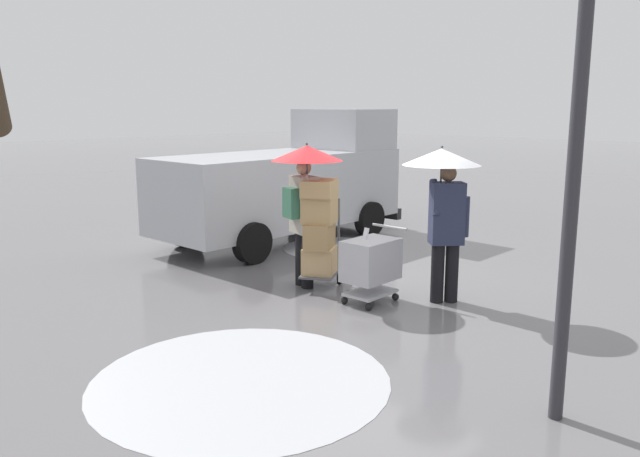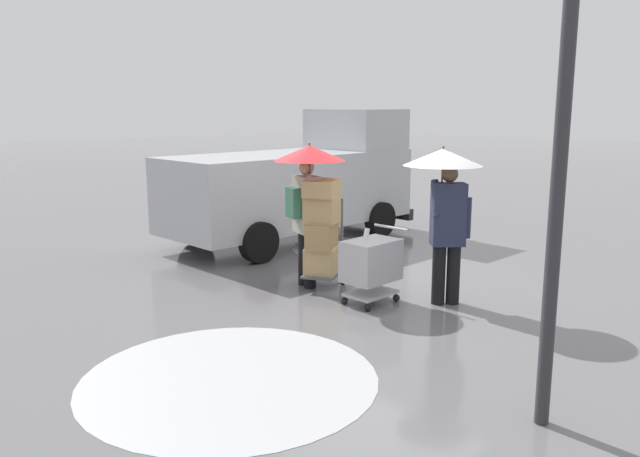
{
  "view_description": "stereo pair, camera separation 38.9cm",
  "coord_description": "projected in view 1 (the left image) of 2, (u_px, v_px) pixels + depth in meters",
  "views": [
    {
      "loc": [
        -5.51,
        7.19,
        2.65
      ],
      "look_at": [
        0.13,
        1.1,
        1.05
      ],
      "focal_mm": 35.47,
      "sensor_mm": 36.0,
      "label": 1
    },
    {
      "loc": [
        -5.79,
        6.92,
        2.65
      ],
      "look_at": [
        0.13,
        1.1,
        1.05
      ],
      "focal_mm": 35.47,
      "sensor_mm": 36.0,
      "label": 2
    }
  ],
  "objects": [
    {
      "name": "ground_plane",
      "position": [
        376.0,
        289.0,
        9.36
      ],
      "size": [
        90.0,
        90.0,
        0.0
      ],
      "primitive_type": "plane",
      "color": "slate"
    },
    {
      "name": "slush_patch_mid_street",
      "position": [
        241.0,
        380.0,
        6.22
      ],
      "size": [
        2.95,
        2.95,
        0.01
      ],
      "primitive_type": "cylinder",
      "color": "silver",
      "rests_on": "ground"
    },
    {
      "name": "slush_patch_far_side",
      "position": [
        336.0,
        248.0,
        12.05
      ],
      "size": [
        2.01,
        2.01,
        0.01
      ],
      "primitive_type": "cylinder",
      "color": "silver",
      "rests_on": "ground"
    },
    {
      "name": "cargo_van_parked_right",
      "position": [
        290.0,
        181.0,
        12.66
      ],
      "size": [
        2.21,
        5.34,
        2.6
      ],
      "color": "#B7BABF",
      "rests_on": "ground"
    },
    {
      "name": "shopping_cart_vendor",
      "position": [
        371.0,
        262.0,
        8.61
      ],
      "size": [
        0.58,
        0.82,
        1.04
      ],
      "color": "#B2B2B7",
      "rests_on": "ground"
    },
    {
      "name": "hand_dolly_boxes",
      "position": [
        320.0,
        228.0,
        9.23
      ],
      "size": [
        0.78,
        0.86,
        1.62
      ],
      "color": "#515156",
      "rests_on": "ground"
    },
    {
      "name": "pedestrian_pink_side",
      "position": [
        305.0,
        183.0,
        9.15
      ],
      "size": [
        1.04,
        1.04,
        2.15
      ],
      "color": "black",
      "rests_on": "ground"
    },
    {
      "name": "pedestrian_black_side",
      "position": [
        444.0,
        188.0,
        8.43
      ],
      "size": [
        1.04,
        1.04,
        2.15
      ],
      "color": "black",
      "rests_on": "ground"
    },
    {
      "name": "street_lamp",
      "position": [
        576.0,
        143.0,
        5.03
      ],
      "size": [
        0.28,
        0.28,
        3.86
      ],
      "color": "#2D2D33",
      "rests_on": "ground"
    }
  ]
}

